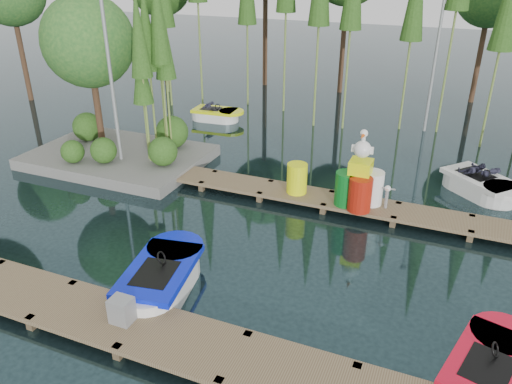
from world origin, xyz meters
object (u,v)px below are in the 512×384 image
at_px(boat_red, 489,371).
at_px(island, 107,73).
at_px(utility_cabinet, 122,310).
at_px(boat_blue, 161,278).
at_px(drum_cluster, 360,184).
at_px(boat_yellow_far, 216,115).
at_px(yellow_barrel, 297,178).

bearing_deg(boat_red, island, 168.98).
bearing_deg(boat_red, utility_cabinet, -152.73).
relative_size(boat_blue, drum_cluster, 1.38).
relative_size(island, boat_blue, 2.12).
bearing_deg(drum_cluster, utility_cabinet, -115.56).
xyz_separation_m(island, boat_yellow_far, (1.31, 5.59, -2.92)).
distance_m(boat_blue, boat_yellow_far, 12.70).
bearing_deg(yellow_barrel, island, 173.83).
xyz_separation_m(utility_cabinet, yellow_barrel, (1.33, 7.00, 0.20)).
relative_size(island, boat_red, 2.29).
bearing_deg(boat_yellow_far, boat_blue, -52.53).
distance_m(island, drum_cluster, 9.56).
bearing_deg(utility_cabinet, boat_blue, 93.02).
distance_m(boat_blue, boat_red, 6.88).
bearing_deg(drum_cluster, boat_red, -56.90).
xyz_separation_m(boat_blue, yellow_barrel, (1.41, 5.45, 0.47)).
bearing_deg(boat_yellow_far, drum_cluster, -23.22).
bearing_deg(island, boat_blue, -46.60).
height_order(island, drum_cluster, island).
relative_size(boat_yellow_far, utility_cabinet, 4.74).
distance_m(boat_yellow_far, utility_cabinet, 14.18).
distance_m(utility_cabinet, drum_cluster, 7.59).
distance_m(utility_cabinet, yellow_barrel, 7.13).
bearing_deg(utility_cabinet, island, 127.54).
distance_m(island, yellow_barrel, 7.75).
height_order(boat_blue, drum_cluster, drum_cluster).
relative_size(utility_cabinet, drum_cluster, 0.23).
bearing_deg(yellow_barrel, boat_red, -45.56).
xyz_separation_m(boat_red, drum_cluster, (-3.53, 5.41, 0.71)).
relative_size(boat_red, drum_cluster, 1.28).
distance_m(boat_red, drum_cluster, 6.50).
bearing_deg(boat_blue, utility_cabinet, -96.80).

